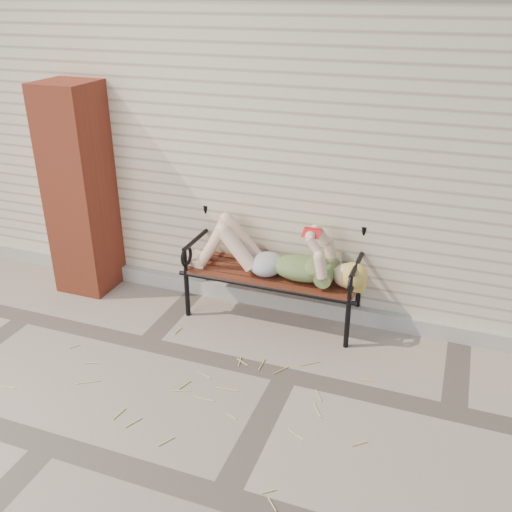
% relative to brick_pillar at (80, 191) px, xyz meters
% --- Properties ---
extents(ground, '(80.00, 80.00, 0.00)m').
position_rel_brick_pillar_xyz_m(ground, '(2.30, -0.75, -1.00)').
color(ground, gray).
rests_on(ground, ground).
extents(house_wall, '(8.00, 4.00, 3.00)m').
position_rel_brick_pillar_xyz_m(house_wall, '(2.30, 2.25, 0.50)').
color(house_wall, beige).
rests_on(house_wall, ground).
extents(foundation_strip, '(8.00, 0.10, 0.15)m').
position_rel_brick_pillar_xyz_m(foundation_strip, '(2.30, 0.22, -0.93)').
color(foundation_strip, '#A6A096').
rests_on(foundation_strip, ground).
extents(brick_pillar, '(0.50, 0.50, 2.00)m').
position_rel_brick_pillar_xyz_m(brick_pillar, '(0.00, 0.00, 0.00)').
color(brick_pillar, '#A53F25').
rests_on(brick_pillar, ground).
extents(garden_bench, '(1.67, 0.66, 1.08)m').
position_rel_brick_pillar_xyz_m(garden_bench, '(1.91, 0.13, -0.39)').
color(garden_bench, black).
rests_on(garden_bench, ground).
extents(reading_woman, '(1.57, 0.36, 0.50)m').
position_rel_brick_pillar_xyz_m(reading_woman, '(1.93, -0.01, -0.36)').
color(reading_woman, '#0A3A46').
rests_on(reading_woman, ground).
extents(straw_scatter, '(2.40, 1.59, 0.01)m').
position_rel_brick_pillar_xyz_m(straw_scatter, '(1.65, -1.20, -0.99)').
color(straw_scatter, tan).
rests_on(straw_scatter, ground).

